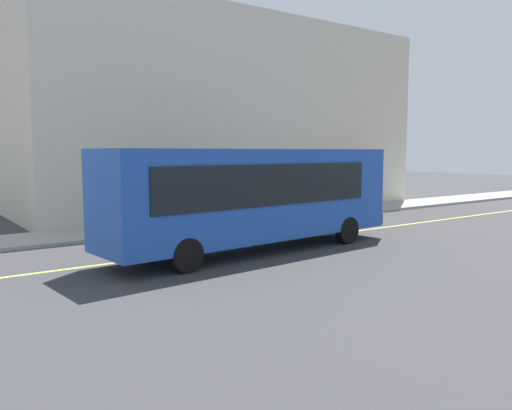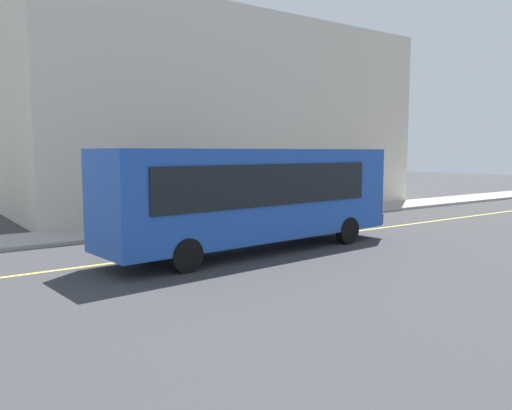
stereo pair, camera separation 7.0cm
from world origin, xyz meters
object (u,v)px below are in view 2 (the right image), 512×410
traffic_light (203,172)px  car_white (282,211)px  pedestrian_near_storefront (219,200)px  bus (256,194)px

traffic_light → car_white: bearing=-34.4°
car_white → pedestrian_near_storefront: 3.03m
bus → car_white: size_ratio=2.57×
traffic_light → car_white: size_ratio=0.73×
car_white → traffic_light: bearing=145.6°
bus → car_white: (4.05, 3.63, -1.24)m
bus → traffic_light: size_ratio=3.53×
bus → traffic_light: 5.76m
bus → traffic_light: (1.13, 5.62, 0.55)m
bus → traffic_light: bus is taller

